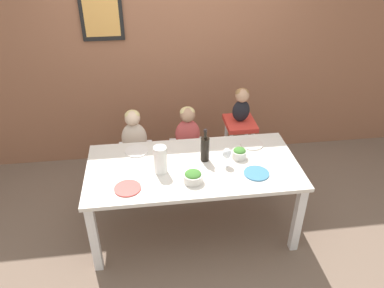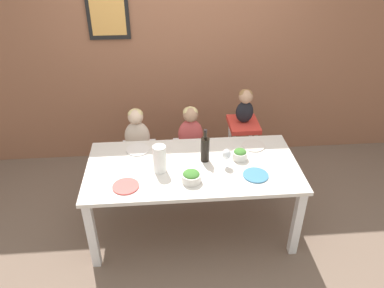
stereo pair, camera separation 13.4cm
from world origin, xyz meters
name	(u,v)px [view 1 (the left image)]	position (x,y,z in m)	size (l,w,h in m)	color
ground_plane	(193,226)	(0.00, 0.00, 0.00)	(14.00, 14.00, 0.00)	#705B4C
wall_back	(176,48)	(0.00, 1.37, 1.35)	(10.00, 0.09, 2.70)	#8E5B42
dining_table	(193,173)	(0.00, 0.00, 0.64)	(1.86, 0.90, 0.73)	silver
chair_far_left	(136,157)	(-0.52, 0.70, 0.39)	(0.36, 0.44, 0.47)	silver
chair_far_center	(188,154)	(0.04, 0.70, 0.39)	(0.36, 0.44, 0.47)	silver
chair_right_highchair	(239,135)	(0.59, 0.70, 0.58)	(0.31, 0.37, 0.75)	silver
person_child_left	(134,131)	(-0.52, 0.70, 0.72)	(0.26, 0.16, 0.48)	beige
person_child_center	(188,128)	(0.04, 0.70, 0.72)	(0.26, 0.16, 0.48)	#C64C4C
person_baby_right	(242,103)	(0.59, 0.70, 0.97)	(0.18, 0.15, 0.36)	black
wine_bottle	(205,148)	(0.12, 0.07, 0.85)	(0.08, 0.08, 0.32)	black
paper_towel_roll	(160,160)	(-0.28, -0.06, 0.85)	(0.11, 0.11, 0.25)	white
wine_glass_near	(227,154)	(0.29, -0.03, 0.85)	(0.08, 0.08, 0.17)	white
salad_bowl_large	(193,177)	(-0.03, -0.23, 0.78)	(0.16, 0.16, 0.10)	silver
salad_bowl_small	(239,153)	(0.43, 0.07, 0.78)	(0.13, 0.13, 0.10)	silver
dinner_plate_front_left	(128,188)	(-0.57, -0.26, 0.74)	(0.22, 0.22, 0.01)	#D14C47
dinner_plate_back_left	(137,151)	(-0.49, 0.29, 0.74)	(0.22, 0.22, 0.01)	silver
dinner_plate_back_right	(252,144)	(0.60, 0.27, 0.74)	(0.22, 0.22, 0.01)	silver
dinner_plate_front_right	(256,173)	(0.52, -0.19, 0.74)	(0.22, 0.22, 0.01)	teal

